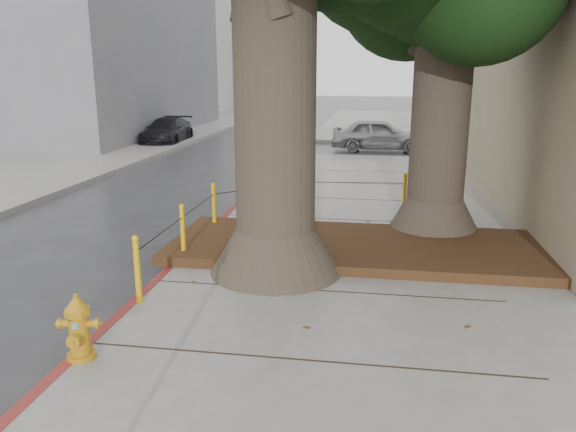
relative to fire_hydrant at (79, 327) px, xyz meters
name	(u,v)px	position (x,y,z in m)	size (l,w,h in m)	color
ground	(259,369)	(1.90, 0.34, -0.51)	(140.00, 140.00, 0.00)	#28282B
sidewalk_far	(459,124)	(7.90, 30.34, -0.44)	(16.00, 20.00, 0.15)	slate
curb_red	(168,274)	(-0.10, 2.84, -0.44)	(0.14, 26.00, 0.16)	maroon
planter_bed	(356,247)	(2.80, 4.24, -0.28)	(6.40, 2.60, 0.16)	black
building_far_grey	(55,13)	(-13.10, 22.34, 5.49)	(12.00, 16.00, 12.00)	slate
building_far_white	(176,21)	(-15.10, 45.34, 6.99)	(12.00, 18.00, 15.00)	silver
bollard_ring	(262,212)	(1.03, 4.71, 0.15)	(3.79, 5.39, 0.95)	#EFB60D
fire_hydrant	(79,327)	(0.00, 0.00, 0.00)	(0.40, 0.37, 0.74)	orange
car_silver	(379,135)	(3.15, 18.17, 0.14)	(1.55, 3.85, 1.31)	#A4A4A9
car_dark	(167,131)	(-6.28, 19.06, 0.06)	(1.61, 3.95, 1.15)	black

